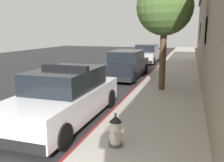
# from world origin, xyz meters

# --- Properties ---
(ground_plane) EXTENTS (32.10, 60.00, 0.20)m
(ground_plane) POSITION_xyz_m (-4.60, 10.00, -0.10)
(ground_plane) COLOR #2B2B2D
(sidewalk_pavement) EXTENTS (2.81, 60.00, 0.15)m
(sidewalk_pavement) POSITION_xyz_m (1.40, 10.00, 0.07)
(sidewalk_pavement) COLOR #ADA89E
(sidewalk_pavement) RESTS_ON ground
(curb_painted_edge) EXTENTS (0.08, 60.00, 0.15)m
(curb_painted_edge) POSITION_xyz_m (-0.04, 10.00, 0.07)
(curb_painted_edge) COLOR maroon
(curb_painted_edge) RESTS_ON ground
(police_cruiser) EXTENTS (1.94, 4.84, 1.68)m
(police_cruiser) POSITION_xyz_m (-1.24, 4.07, 0.74)
(police_cruiser) COLOR white
(police_cruiser) RESTS_ON ground
(parked_car_silver_ahead) EXTENTS (1.94, 4.84, 1.56)m
(parked_car_silver_ahead) POSITION_xyz_m (-1.30, 11.62, 0.74)
(parked_car_silver_ahead) COLOR black
(parked_car_silver_ahead) RESTS_ON ground
(parked_car_dark_far) EXTENTS (1.94, 4.84, 1.56)m
(parked_car_dark_far) POSITION_xyz_m (-1.38, 19.06, 0.74)
(parked_car_dark_far) COLOR #B2B5BA
(parked_car_dark_far) RESTS_ON ground
(fire_hydrant) EXTENTS (0.44, 0.40, 0.76)m
(fire_hydrant) POSITION_xyz_m (0.79, 2.61, 0.50)
(fire_hydrant) COLOR #4C4C51
(fire_hydrant) RESTS_ON sidewalk_pavement
(street_tree) EXTENTS (2.35, 2.35, 4.68)m
(street_tree) POSITION_xyz_m (1.13, 8.46, 3.62)
(street_tree) COLOR brown
(street_tree) RESTS_ON sidewalk_pavement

